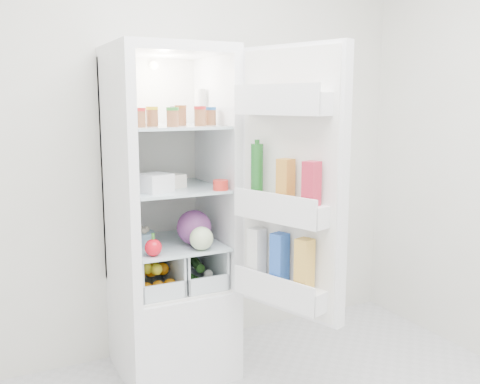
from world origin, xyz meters
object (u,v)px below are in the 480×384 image
refrigerator (168,254)px  red_cabbage (194,227)px  fridge_door (289,190)px  mushroom_bowl (140,238)px

refrigerator → red_cabbage: 0.25m
red_cabbage → fridge_door: fridge_door is taller
mushroom_bowl → red_cabbage: bearing=-25.4°
fridge_door → mushroom_bowl: bearing=24.4°
refrigerator → red_cabbage: (0.10, -0.15, 0.18)m
red_cabbage → mushroom_bowl: 0.30m
mushroom_bowl → fridge_door: bearing=-46.7°
refrigerator → mushroom_bowl: (-0.17, -0.02, 0.12)m
refrigerator → red_cabbage: bearing=-56.8°
mushroom_bowl → fridge_door: size_ratio=0.11×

